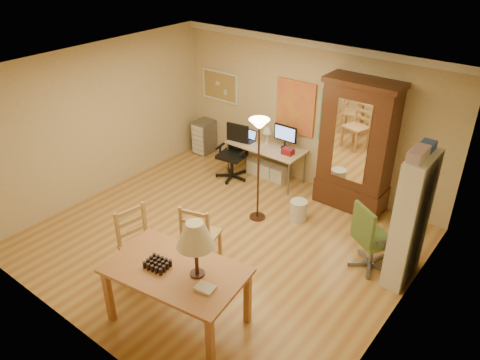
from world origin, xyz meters
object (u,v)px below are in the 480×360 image
Objects in this scene: computer_desk at (268,158)px; office_chair_black at (233,164)px; office_chair_green at (370,251)px; bookshelf at (410,221)px; armoire at (356,154)px; dining_table at (183,261)px.

computer_desk reaches higher than office_chair_black.
bookshelf is at bearing 11.25° from office_chair_green.
armoire is at bearing 137.25° from bookshelf.
bookshelf reaches higher than dining_table.
armoire is at bearing 125.03° from office_chair_green.
dining_table is at bearing -125.48° from bookshelf.
dining_table is at bearing -60.03° from office_chair_black.
computer_desk is 0.79× the size of bookshelf.
bookshelf is (3.16, -1.24, 0.53)m from computer_desk.
computer_desk is 1.83m from armoire.
dining_table is 0.77× the size of armoire.
office_chair_black is at bearing 119.97° from dining_table.
office_chair_green is (2.72, -1.32, -0.14)m from computer_desk.
bookshelf is at bearing -12.79° from office_chair_black.
dining_table is 0.93× the size of bookshelf.
computer_desk is 1.43× the size of office_chair_green.
office_chair_black is 3.86m from bookshelf.
bookshelf is at bearing -21.36° from computer_desk.
dining_table is at bearing -69.77° from computer_desk.
computer_desk is at bearing -177.21° from armoire.
dining_table is 4.02m from computer_desk.
dining_table is 1.17× the size of computer_desk.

